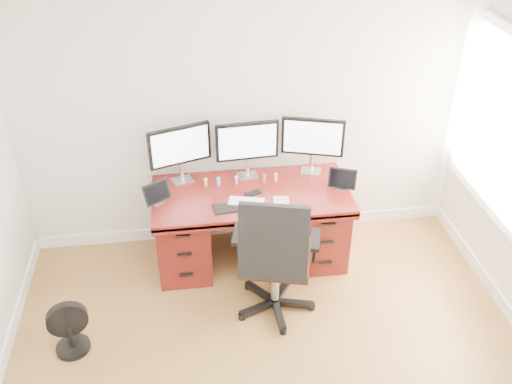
{
  "coord_description": "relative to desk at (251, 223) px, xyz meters",
  "views": [
    {
      "loc": [
        -0.51,
        -2.25,
        3.44
      ],
      "look_at": [
        0.0,
        1.5,
        0.95
      ],
      "focal_mm": 40.0,
      "sensor_mm": 36.0,
      "label": 1
    }
  ],
  "objects": [
    {
      "name": "back_wall",
      "position": [
        0.0,
        0.42,
        0.95
      ],
      "size": [
        4.0,
        0.1,
        2.7
      ],
      "primitive_type": "cube",
      "color": "silver",
      "rests_on": "ground"
    },
    {
      "name": "desk",
      "position": [
        0.0,
        0.0,
        0.0
      ],
      "size": [
        1.7,
        0.8,
        0.75
      ],
      "color": "#5B1512",
      "rests_on": "ground"
    },
    {
      "name": "office_chair",
      "position": [
        0.1,
        -0.71,
        -0.01
      ],
      "size": [
        0.76,
        0.76,
        1.18
      ],
      "rotation": [
        0.0,
        0.0,
        -0.26
      ],
      "color": "black",
      "rests_on": "ground"
    },
    {
      "name": "floor_fan",
      "position": [
        -1.5,
        -0.9,
        -0.18
      ],
      "size": [
        0.31,
        0.26,
        0.45
      ],
      "rotation": [
        0.0,
        0.0,
        0.24
      ],
      "color": "black",
      "rests_on": "ground"
    },
    {
      "name": "monitor_left",
      "position": [
        -0.58,
        0.24,
        0.68
      ],
      "size": [
        0.53,
        0.2,
        0.53
      ],
      "rotation": [
        0.0,
        0.0,
        0.32
      ],
      "color": "silver",
      "rests_on": "desk"
    },
    {
      "name": "monitor_center",
      "position": [
        0.0,
        0.24,
        0.68
      ],
      "size": [
        0.55,
        0.15,
        0.53
      ],
      "rotation": [
        0.0,
        0.0,
        0.06
      ],
      "color": "silver",
      "rests_on": "desk"
    },
    {
      "name": "monitor_right",
      "position": [
        0.58,
        0.24,
        0.68
      ],
      "size": [
        0.54,
        0.19,
        0.53
      ],
      "rotation": [
        0.0,
        0.0,
        -0.3
      ],
      "color": "silver",
      "rests_on": "desk"
    },
    {
      "name": "tablet_left",
      "position": [
        -0.79,
        -0.08,
        0.43
      ],
      "size": [
        0.24,
        0.19,
        0.19
      ],
      "rotation": [
        0.0,
        0.0,
        0.58
      ],
      "color": "silver",
      "rests_on": "desk"
    },
    {
      "name": "tablet_right",
      "position": [
        0.78,
        -0.08,
        0.43
      ],
      "size": [
        0.25,
        0.15,
        0.19
      ],
      "rotation": [
        0.0,
        0.0,
        -0.39
      ],
      "color": "silver",
      "rests_on": "desk"
    },
    {
      "name": "keyboard",
      "position": [
        -0.06,
        -0.18,
        0.36
      ],
      "size": [
        0.32,
        0.2,
        0.01
      ],
      "primitive_type": "cube",
      "rotation": [
        0.0,
        0.0,
        -0.25
      ],
      "color": "white",
      "rests_on": "desk"
    },
    {
      "name": "trackpad",
      "position": [
        0.23,
        -0.2,
        0.35
      ],
      "size": [
        0.15,
        0.15,
        0.01
      ],
      "primitive_type": "cube",
      "rotation": [
        0.0,
        0.0,
        -0.15
      ],
      "color": "silver",
      "rests_on": "desk"
    },
    {
      "name": "drawing_tablet",
      "position": [
        -0.23,
        -0.24,
        0.35
      ],
      "size": [
        0.25,
        0.18,
        0.01
      ],
      "primitive_type": "cube",
      "rotation": [
        0.0,
        0.0,
        0.14
      ],
      "color": "black",
      "rests_on": "desk"
    },
    {
      "name": "phone",
      "position": [
        0.01,
        -0.05,
        0.35
      ],
      "size": [
        0.16,
        0.12,
        0.01
      ],
      "primitive_type": "cube",
      "rotation": [
        0.0,
        0.0,
        0.38
      ],
      "color": "black",
      "rests_on": "desk"
    },
    {
      "name": "figurine_orange",
      "position": [
        -0.38,
        0.12,
        0.4
      ],
      "size": [
        0.03,
        0.03,
        0.09
      ],
      "color": "gold",
      "rests_on": "desk"
    },
    {
      "name": "figurine_blue",
      "position": [
        -0.27,
        0.12,
        0.4
      ],
      "size": [
        0.03,
        0.03,
        0.09
      ],
      "color": "#519EE8",
      "rests_on": "desk"
    },
    {
      "name": "figurine_pink",
      "position": [
        -0.11,
        0.12,
        0.4
      ],
      "size": [
        0.03,
        0.03,
        0.09
      ],
      "color": "#EB63BF",
      "rests_on": "desk"
    },
    {
      "name": "figurine_brown",
      "position": [
        0.13,
        0.12,
        0.4
      ],
      "size": [
        0.03,
        0.03,
        0.09
      ],
      "color": "brown",
      "rests_on": "desk"
    },
    {
      "name": "figurine_yellow",
      "position": [
        0.24,
        0.12,
        0.4
      ],
      "size": [
        0.03,
        0.03,
        0.09
      ],
      "color": "#D7B05D",
      "rests_on": "desk"
    }
  ]
}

